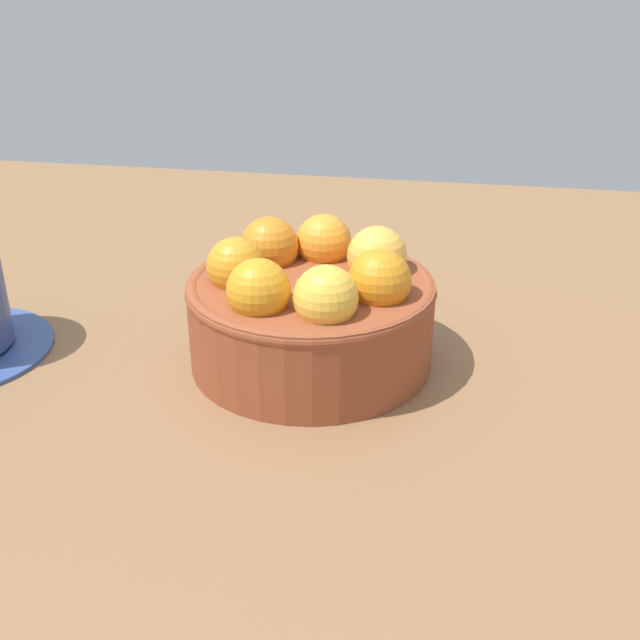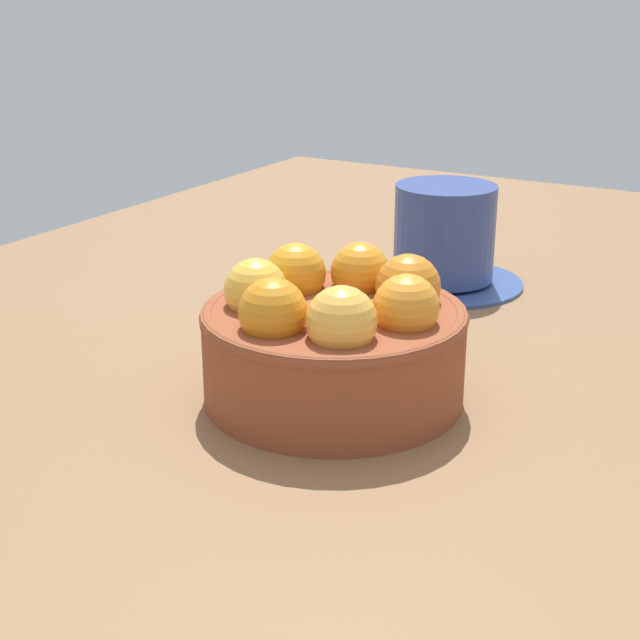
{
  "view_description": "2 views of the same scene",
  "coord_description": "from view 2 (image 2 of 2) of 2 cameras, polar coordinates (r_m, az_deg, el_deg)",
  "views": [
    {
      "loc": [
        9.01,
        -46.52,
        26.3
      ],
      "look_at": [
        1.16,
        -3.05,
        4.71
      ],
      "focal_mm": 43.86,
      "sensor_mm": 36.0,
      "label": 1
    },
    {
      "loc": [
        47.54,
        26.49,
        25.27
      ],
      "look_at": [
        -1.33,
        -1.75,
        4.53
      ],
      "focal_mm": 52.61,
      "sensor_mm": 36.0,
      "label": 2
    }
  ],
  "objects": [
    {
      "name": "coffee_cup",
      "position": [
        0.82,
        7.56,
        4.85
      ],
      "size": [
        13.95,
        13.95,
        8.75
      ],
      "color": "#354F8F",
      "rests_on": "ground_plane"
    },
    {
      "name": "terracotta_bowl",
      "position": [
        0.58,
        0.84,
        -1.11
      ],
      "size": [
        16.62,
        16.62,
        9.06
      ],
      "color": "brown",
      "rests_on": "ground_plane"
    },
    {
      "name": "ground_plane",
      "position": [
        0.61,
        0.81,
        -6.32
      ],
      "size": [
        143.7,
        92.59,
        3.7
      ],
      "primitive_type": "cube",
      "color": "brown"
    }
  ]
}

